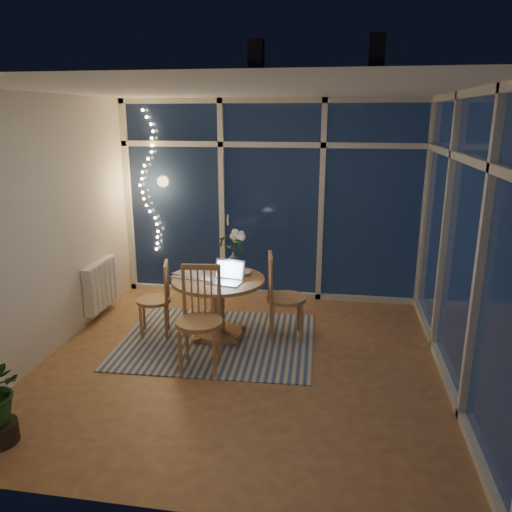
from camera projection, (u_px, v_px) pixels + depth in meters
name	position (u px, v px, depth m)	size (l,w,h in m)	color
floor	(244.00, 362.00, 5.01)	(4.00, 4.00, 0.00)	brown
ceiling	(242.00, 90.00, 4.30)	(4.00, 4.00, 0.00)	silver
wall_back	(272.00, 201.00, 6.55)	(4.00, 0.04, 2.60)	silver
wall_front	(175.00, 320.00, 2.75)	(4.00, 0.04, 2.60)	silver
wall_left	(46.00, 228.00, 4.97)	(0.04, 4.00, 2.60)	silver
wall_right	(468.00, 245.00, 4.34)	(0.04, 4.00, 2.60)	silver
window_wall_back	(271.00, 201.00, 6.51)	(4.00, 0.10, 2.60)	silver
window_wall_right	(463.00, 245.00, 4.34)	(0.10, 4.00, 2.60)	silver
radiator	(101.00, 285.00, 6.06)	(0.10, 0.70, 0.58)	white
fairy_lights	(148.00, 182.00, 6.64)	(0.24, 0.10, 1.85)	#E9AA5D
garden_patio	(317.00, 246.00, 9.69)	(12.00, 6.00, 0.10)	black
garden_fence	(295.00, 192.00, 9.98)	(11.00, 0.08, 1.80)	#3D1E16
neighbour_roof	(319.00, 123.00, 12.43)	(7.00, 3.00, 2.20)	#34363E
garden_shrubs	(234.00, 237.00, 8.24)	(0.90, 0.90, 0.90)	black
rug	(217.00, 340.00, 5.47)	(2.09, 1.67, 0.01)	beige
dining_table	(219.00, 308.00, 5.48)	(1.01, 1.01, 0.69)	#9D7F47
chair_left	(154.00, 299.00, 5.53)	(0.39, 0.39, 0.85)	#9D7F47
chair_right	(286.00, 296.00, 5.42)	(0.45, 0.45, 0.98)	#9D7F47
chair_front	(199.00, 320.00, 4.73)	(0.48, 0.48, 1.03)	#9D7F47
laptop	(225.00, 272.00, 5.21)	(0.33, 0.28, 0.24)	silver
flower_vase	(234.00, 260.00, 5.68)	(0.20, 0.20, 0.21)	silver
bowl	(244.00, 273.00, 5.51)	(0.15, 0.15, 0.04)	white
newspapers	(196.00, 274.00, 5.50)	(0.40, 0.31, 0.02)	silver
phone	(217.00, 282.00, 5.25)	(0.12, 0.06, 0.01)	black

